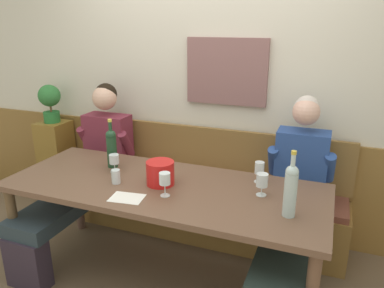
% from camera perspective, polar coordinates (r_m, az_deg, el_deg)
% --- Properties ---
extents(room_wall_back, '(6.80, 0.12, 2.80)m').
position_cam_1_polar(room_wall_back, '(3.22, 2.67, 10.87)').
color(room_wall_back, beige).
rests_on(room_wall_back, ground).
extents(wood_wainscot_panel, '(6.80, 0.03, 0.90)m').
position_cam_1_polar(wood_wainscot_panel, '(3.43, 2.11, -5.14)').
color(wood_wainscot_panel, brown).
rests_on(wood_wainscot_panel, ground).
extents(wall_bench, '(2.50, 0.42, 0.94)m').
position_cam_1_polar(wall_bench, '(3.32, 0.87, -9.20)').
color(wall_bench, brown).
rests_on(wall_bench, ground).
extents(dining_table, '(2.20, 0.86, 0.76)m').
position_cam_1_polar(dining_table, '(2.59, -4.41, -7.86)').
color(dining_table, brown).
rests_on(dining_table, ground).
extents(person_center_left_seat, '(0.51, 1.28, 1.30)m').
position_cam_1_polar(person_center_left_seat, '(3.29, -15.89, -3.52)').
color(person_center_left_seat, '#2E2431').
rests_on(person_center_left_seat, ground).
extents(person_left_seat, '(0.49, 1.27, 1.31)m').
position_cam_1_polar(person_left_seat, '(2.69, 15.44, -8.54)').
color(person_left_seat, '#322C34').
rests_on(person_left_seat, ground).
extents(ice_bucket, '(0.19, 0.19, 0.16)m').
position_cam_1_polar(ice_bucket, '(2.53, -4.90, -4.46)').
color(ice_bucket, red).
rests_on(ice_bucket, dining_table).
extents(wine_bottle_green_tall, '(0.07, 0.07, 0.39)m').
position_cam_1_polar(wine_bottle_green_tall, '(2.16, 14.95, -6.69)').
color(wine_bottle_green_tall, '#AFC2C2').
rests_on(wine_bottle_green_tall, dining_table).
extents(wine_bottle_clear_water, '(0.08, 0.08, 0.38)m').
position_cam_1_polar(wine_bottle_clear_water, '(2.86, -12.27, -0.45)').
color(wine_bottle_clear_water, '#1D3F26').
rests_on(wine_bottle_clear_water, dining_table).
extents(wine_glass_by_bottle, '(0.07, 0.07, 0.15)m').
position_cam_1_polar(wine_glass_by_bottle, '(2.59, 10.34, -3.74)').
color(wine_glass_by_bottle, silver).
rests_on(wine_glass_by_bottle, dining_table).
extents(wine_glass_mid_left, '(0.07, 0.07, 0.16)m').
position_cam_1_polar(wine_glass_mid_left, '(2.35, -4.22, -5.51)').
color(wine_glass_mid_left, silver).
rests_on(wine_glass_mid_left, dining_table).
extents(wine_glass_center_rear, '(0.07, 0.07, 0.15)m').
position_cam_1_polar(wine_glass_center_rear, '(2.40, 10.74, -5.56)').
color(wine_glass_center_rear, silver).
rests_on(wine_glass_center_rear, dining_table).
extents(wine_glass_center_front, '(0.07, 0.07, 0.14)m').
position_cam_1_polar(wine_glass_center_front, '(2.78, -11.89, -2.44)').
color(wine_glass_center_front, silver).
rests_on(wine_glass_center_front, dining_table).
extents(water_tumbler_center, '(0.06, 0.06, 0.10)m').
position_cam_1_polar(water_tumbler_center, '(2.60, -11.64, -4.92)').
color(water_tumbler_center, silver).
rests_on(water_tumbler_center, dining_table).
extents(tasting_sheet_left_guest, '(0.23, 0.18, 0.00)m').
position_cam_1_polar(tasting_sheet_left_guest, '(2.40, -9.98, -8.17)').
color(tasting_sheet_left_guest, white).
rests_on(tasting_sheet_left_guest, dining_table).
extents(corner_pedestal, '(0.28, 0.28, 0.87)m').
position_cam_1_polar(corner_pedestal, '(4.04, -19.99, -2.79)').
color(corner_pedestal, brown).
rests_on(corner_pedestal, ground).
extents(potted_plant, '(0.21, 0.21, 0.37)m').
position_cam_1_polar(potted_plant, '(3.87, -21.04, 6.32)').
color(potted_plant, '#266C30').
rests_on(potted_plant, corner_pedestal).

